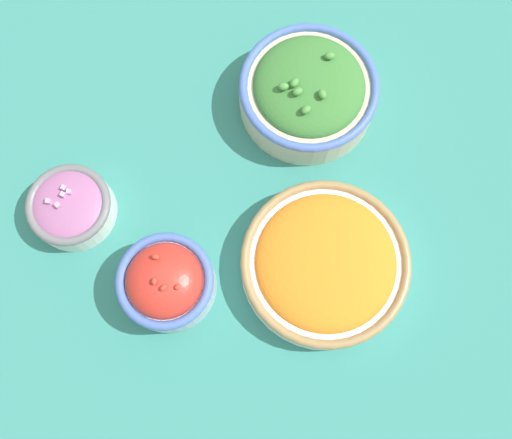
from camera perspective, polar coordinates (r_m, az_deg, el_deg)
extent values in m
plane|color=#337F75|center=(0.77, 0.00, -0.56)|extent=(3.00, 3.00, 0.00)
cylinder|color=silver|center=(0.79, -17.88, 1.07)|extent=(0.11, 0.11, 0.04)
torus|color=slate|center=(0.78, -18.28, 1.43)|extent=(0.11, 0.11, 0.01)
ellipsoid|color=#9E5B8E|center=(0.78, -18.28, 1.43)|extent=(0.09, 0.09, 0.02)
cube|color=#C699C1|center=(0.77, -19.22, 1.38)|extent=(0.01, 0.01, 0.01)
cube|color=#C699C1|center=(0.77, -18.19, 2.65)|extent=(0.01, 0.01, 0.01)
cube|color=#C699C1|center=(0.77, -18.73, 2.39)|extent=(0.01, 0.01, 0.01)
cube|color=#C699C1|center=(0.77, -20.05, 1.73)|extent=(0.01, 0.01, 0.01)
cube|color=#C699C1|center=(0.77, -18.66, 3.02)|extent=(0.01, 0.01, 0.01)
cylinder|color=beige|center=(0.81, 5.17, 12.30)|extent=(0.19, 0.19, 0.05)
torus|color=#4766B7|center=(0.79, 5.34, 13.13)|extent=(0.19, 0.19, 0.01)
ellipsoid|color=#387533|center=(0.79, 5.34, 13.13)|extent=(0.15, 0.15, 0.05)
ellipsoid|color=#47893D|center=(0.75, 6.65, 12.35)|extent=(0.01, 0.02, 0.01)
ellipsoid|color=#47893D|center=(0.76, 3.87, 13.50)|extent=(0.02, 0.01, 0.01)
ellipsoid|color=#47893D|center=(0.76, 2.77, 13.15)|extent=(0.02, 0.02, 0.01)
ellipsoid|color=#47893D|center=(0.75, 4.19, 12.65)|extent=(0.02, 0.01, 0.01)
ellipsoid|color=#47893D|center=(0.75, 5.02, 10.90)|extent=(0.01, 0.01, 0.01)
ellipsoid|color=#47893D|center=(0.78, 7.37, 15.92)|extent=(0.02, 0.02, 0.01)
cylinder|color=#B2C1CC|center=(0.74, -8.93, -6.20)|extent=(0.12, 0.12, 0.05)
torus|color=#4766B7|center=(0.71, -9.25, -5.90)|extent=(0.12, 0.12, 0.01)
ellipsoid|color=red|center=(0.71, -9.25, -5.90)|extent=(0.10, 0.10, 0.05)
ellipsoid|color=red|center=(0.69, -10.02, -3.70)|extent=(0.01, 0.01, 0.01)
ellipsoid|color=red|center=(0.68, -9.24, -6.74)|extent=(0.01, 0.01, 0.01)
ellipsoid|color=red|center=(0.68, -7.81, -6.68)|extent=(0.01, 0.01, 0.01)
ellipsoid|color=red|center=(0.68, -10.21, -5.99)|extent=(0.01, 0.01, 0.01)
cylinder|color=white|center=(0.74, 6.83, -4.49)|extent=(0.22, 0.22, 0.04)
torus|color=#997A4C|center=(0.73, 6.99, -4.24)|extent=(0.22, 0.22, 0.01)
ellipsoid|color=orange|center=(0.73, 6.99, -4.24)|extent=(0.18, 0.18, 0.04)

